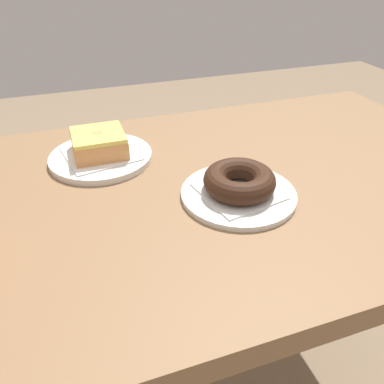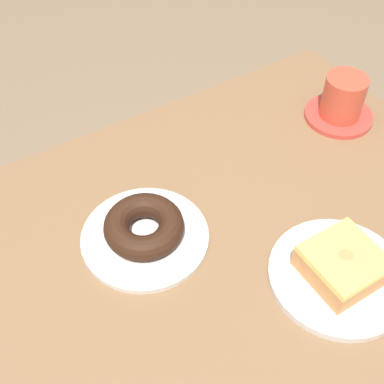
{
  "view_description": "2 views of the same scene",
  "coord_description": "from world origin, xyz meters",
  "px_view_note": "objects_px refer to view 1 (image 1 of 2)",
  "views": [
    {
      "loc": [
        0.25,
        0.57,
        1.15
      ],
      "look_at": [
        0.08,
        0.07,
        0.8
      ],
      "focal_mm": 36.05,
      "sensor_mm": 36.0,
      "label": 1
    },
    {
      "loc": [
        -0.21,
        -0.4,
        1.43
      ],
      "look_at": [
        0.09,
        0.08,
        0.81
      ],
      "focal_mm": 48.56,
      "sensor_mm": 36.0,
      "label": 2
    }
  ],
  "objects_px": {
    "plate_glazed_square": "(101,157)",
    "plate_chocolate_ring": "(238,194)",
    "donut_glazed_square": "(99,143)",
    "donut_chocolate_ring": "(239,181)"
  },
  "relations": [
    {
      "from": "plate_glazed_square",
      "to": "donut_chocolate_ring",
      "type": "xyz_separation_m",
      "value": [
        -0.21,
        0.22,
        0.03
      ]
    },
    {
      "from": "donut_glazed_square",
      "to": "donut_chocolate_ring",
      "type": "xyz_separation_m",
      "value": [
        -0.21,
        0.22,
        -0.01
      ]
    },
    {
      "from": "plate_glazed_square",
      "to": "donut_glazed_square",
      "type": "bearing_deg",
      "value": 0.0
    },
    {
      "from": "donut_chocolate_ring",
      "to": "plate_glazed_square",
      "type": "bearing_deg",
      "value": -45.96
    },
    {
      "from": "plate_glazed_square",
      "to": "plate_chocolate_ring",
      "type": "height_order",
      "value": "plate_glazed_square"
    },
    {
      "from": "plate_glazed_square",
      "to": "plate_chocolate_ring",
      "type": "bearing_deg",
      "value": 134.04
    },
    {
      "from": "plate_glazed_square",
      "to": "donut_chocolate_ring",
      "type": "height_order",
      "value": "donut_chocolate_ring"
    },
    {
      "from": "plate_glazed_square",
      "to": "donut_glazed_square",
      "type": "distance_m",
      "value": 0.03
    },
    {
      "from": "plate_chocolate_ring",
      "to": "donut_chocolate_ring",
      "type": "bearing_deg",
      "value": 0.0
    },
    {
      "from": "plate_chocolate_ring",
      "to": "donut_chocolate_ring",
      "type": "distance_m",
      "value": 0.03
    }
  ]
}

